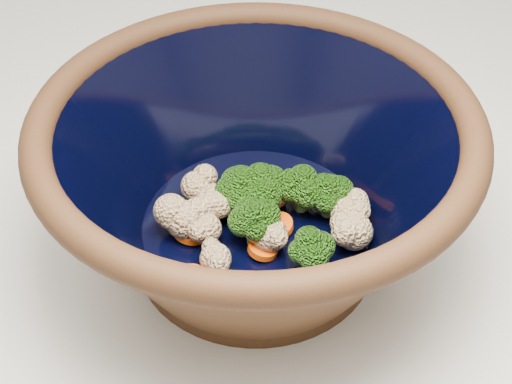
{
  "coord_description": "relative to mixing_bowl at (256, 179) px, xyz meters",
  "views": [
    {
      "loc": [
        -0.01,
        -0.44,
        1.37
      ],
      "look_at": [
        0.08,
        -0.02,
        0.97
      ],
      "focal_mm": 50.0,
      "sensor_mm": 36.0,
      "label": 1
    }
  ],
  "objects": [
    {
      "name": "vegetable_pile",
      "position": [
        0.01,
        -0.0,
        -0.03
      ],
      "size": [
        0.17,
        0.13,
        0.05
      ],
      "color": "#608442",
      "rests_on": "mixing_bowl"
    },
    {
      "name": "mixing_bowl",
      "position": [
        0.0,
        0.0,
        0.0
      ],
      "size": [
        0.41,
        0.41,
        0.16
      ],
      "rotation": [
        0.0,
        0.0,
        -0.25
      ],
      "color": "black",
      "rests_on": "counter"
    }
  ]
}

